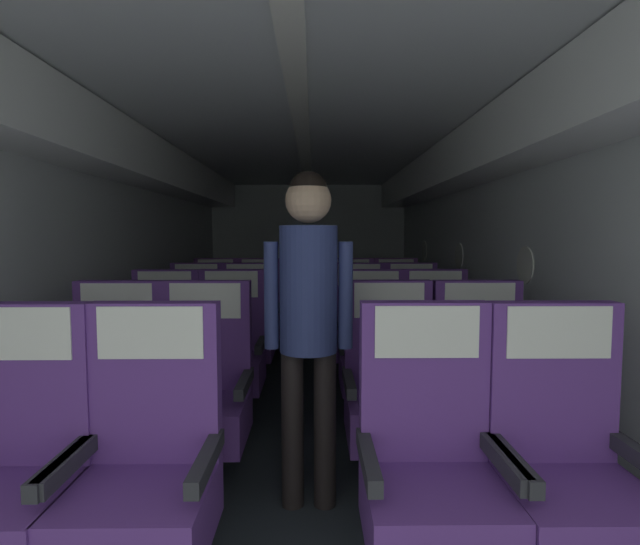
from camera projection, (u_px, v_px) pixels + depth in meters
The scene contains 23 objects.
ground at pixel (303, 393), 4.20m from camera, with size 3.39×8.09×0.02m, color #23282D.
fuselage_shell at pixel (304, 205), 4.32m from camera, with size 3.27×7.74×2.22m.
seat_a_left_window at pixel (8, 479), 1.77m from camera, with size 0.53×0.51×1.08m.
seat_a_left_aisle at pixel (145, 476), 1.78m from camera, with size 0.53×0.51×1.08m.
seat_a_right_aisle at pixel (567, 475), 1.79m from camera, with size 0.53×0.51×1.08m.
seat_a_right_window at pixel (431, 474), 1.80m from camera, with size 0.53×0.51×1.08m.
seat_b_left_window at pixel (112, 396), 2.69m from camera, with size 0.53×0.51×1.08m.
seat_b_left_aisle at pixel (203, 395), 2.69m from camera, with size 0.53×0.51×1.08m.
seat_b_right_aisle at pixel (483, 394), 2.71m from camera, with size 0.53×0.51×1.08m.
seat_b_right_window at pixel (391, 394), 2.71m from camera, with size 0.53×0.51×1.08m.
seat_c_left_window at pixel (162, 355), 3.61m from camera, with size 0.53×0.51×1.08m.
seat_c_left_aisle at pixel (230, 354), 3.63m from camera, with size 0.53×0.51×1.08m.
seat_c_right_aisle at pixel (437, 354), 3.65m from camera, with size 0.53×0.51×1.08m.
seat_c_right_window at pixel (373, 354), 3.63m from camera, with size 0.53×0.51×1.08m.
seat_d_left_window at pixel (195, 330), 4.55m from camera, with size 0.53×0.51×1.08m.
seat_d_left_aisle at pixel (247, 331), 4.53m from camera, with size 0.53×0.51×1.08m.
seat_d_right_aisle at pixel (413, 330), 4.58m from camera, with size 0.53×0.51×1.08m.
seat_d_right_window at pixel (360, 330), 4.55m from camera, with size 0.53×0.51×1.08m.
seat_e_left_window at pixel (215, 314), 5.47m from camera, with size 0.53×0.51×1.08m.
seat_e_left_aisle at pixel (259, 314), 5.48m from camera, with size 0.53×0.51×1.08m.
seat_e_right_aisle at pixel (397, 314), 5.50m from camera, with size 0.53×0.51×1.08m.
seat_e_right_window at pixel (352, 314), 5.47m from camera, with size 0.53×0.51×1.08m.
flight_attendant at pixel (308, 302), 2.36m from camera, with size 0.43×0.28×1.65m.
Camera 1 is at (0.09, -0.26, 1.34)m, focal length 27.41 mm.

